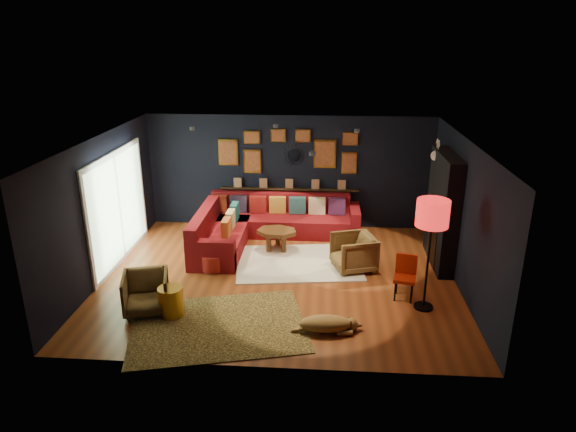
# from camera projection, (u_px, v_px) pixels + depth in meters

# --- Properties ---
(floor) EXTENTS (6.50, 6.50, 0.00)m
(floor) POSITION_uv_depth(u_px,v_px,m) (279.00, 277.00, 9.63)
(floor) COLOR brown
(floor) RESTS_ON ground
(room_walls) EXTENTS (6.50, 6.50, 6.50)m
(room_walls) POSITION_uv_depth(u_px,v_px,m) (279.00, 196.00, 9.09)
(room_walls) COLOR black
(room_walls) RESTS_ON ground
(sectional) EXTENTS (3.41, 2.69, 0.86)m
(sectional) POSITION_uv_depth(u_px,v_px,m) (259.00, 226.00, 11.26)
(sectional) COLOR maroon
(sectional) RESTS_ON ground
(ledge) EXTENTS (3.20, 0.12, 0.04)m
(ledge) POSITION_uv_depth(u_px,v_px,m) (289.00, 189.00, 11.83)
(ledge) COLOR black
(ledge) RESTS_ON room_walls
(gallery_wall) EXTENTS (3.15, 0.04, 1.02)m
(gallery_wall) POSITION_uv_depth(u_px,v_px,m) (289.00, 151.00, 11.57)
(gallery_wall) COLOR gold
(gallery_wall) RESTS_ON room_walls
(sunburst_mirror) EXTENTS (0.47, 0.16, 0.47)m
(sunburst_mirror) POSITION_uv_depth(u_px,v_px,m) (294.00, 156.00, 11.60)
(sunburst_mirror) COLOR silver
(sunburst_mirror) RESTS_ON room_walls
(fireplace) EXTENTS (0.31, 1.60, 2.20)m
(fireplace) POSITION_uv_depth(u_px,v_px,m) (442.00, 214.00, 9.92)
(fireplace) COLOR black
(fireplace) RESTS_ON ground
(deer_head) EXTENTS (0.50, 0.28, 0.45)m
(deer_head) POSITION_uv_depth(u_px,v_px,m) (445.00, 156.00, 10.04)
(deer_head) COLOR white
(deer_head) RESTS_ON fireplace
(sliding_door) EXTENTS (0.06, 2.80, 2.20)m
(sliding_door) POSITION_uv_depth(u_px,v_px,m) (118.00, 207.00, 10.04)
(sliding_door) COLOR white
(sliding_door) RESTS_ON ground
(ceiling_spots) EXTENTS (3.30, 2.50, 0.06)m
(ceiling_spots) POSITION_uv_depth(u_px,v_px,m) (282.00, 134.00, 9.51)
(ceiling_spots) COLOR black
(ceiling_spots) RESTS_ON room_walls
(shag_rug) EXTENTS (2.61, 2.05, 0.03)m
(shag_rug) POSITION_uv_depth(u_px,v_px,m) (298.00, 263.00, 10.19)
(shag_rug) COLOR silver
(shag_rug) RESTS_ON ground
(leopard_rug) EXTENTS (3.06, 2.50, 0.02)m
(leopard_rug) POSITION_uv_depth(u_px,v_px,m) (219.00, 326.00, 8.02)
(leopard_rug) COLOR #B28E46
(leopard_rug) RESTS_ON ground
(coffee_table) EXTENTS (0.89, 0.70, 0.42)m
(coffee_table) POSITION_uv_depth(u_px,v_px,m) (277.00, 234.00, 10.69)
(coffee_table) COLOR brown
(coffee_table) RESTS_ON shag_rug
(pouf) EXTENTS (0.47, 0.47, 0.30)m
(pouf) POSITION_uv_depth(u_px,v_px,m) (213.00, 261.00, 9.85)
(pouf) COLOR maroon
(pouf) RESTS_ON shag_rug
(armchair_left) EXTENTS (0.86, 0.83, 0.73)m
(armchair_left) POSITION_uv_depth(u_px,v_px,m) (146.00, 291.00, 8.35)
(armchair_left) COLOR #AE7E41
(armchair_left) RESTS_ON ground
(armchair_right) EXTENTS (0.89, 0.92, 0.77)m
(armchair_right) POSITION_uv_depth(u_px,v_px,m) (354.00, 251.00, 9.83)
(armchair_right) COLOR #AE7E41
(armchair_right) RESTS_ON ground
(gold_stool) EXTENTS (0.40, 0.40, 0.50)m
(gold_stool) POSITION_uv_depth(u_px,v_px,m) (171.00, 302.00, 8.25)
(gold_stool) COLOR gold
(gold_stool) RESTS_ON ground
(orange_chair) EXTENTS (0.43, 0.43, 0.77)m
(orange_chair) POSITION_uv_depth(u_px,v_px,m) (405.00, 273.00, 8.77)
(orange_chair) COLOR black
(orange_chair) RESTS_ON ground
(floor_lamp) EXTENTS (0.52, 0.52, 1.89)m
(floor_lamp) POSITION_uv_depth(u_px,v_px,m) (432.00, 217.00, 8.02)
(floor_lamp) COLOR black
(floor_lamp) RESTS_ON ground
(dog) EXTENTS (1.13, 0.62, 0.35)m
(dog) POSITION_uv_depth(u_px,v_px,m) (325.00, 321.00, 7.82)
(dog) COLOR #A1703A
(dog) RESTS_ON leopard_rug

